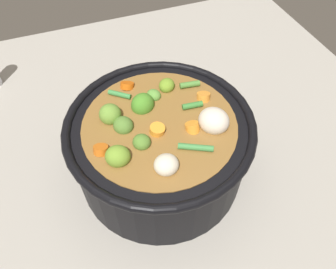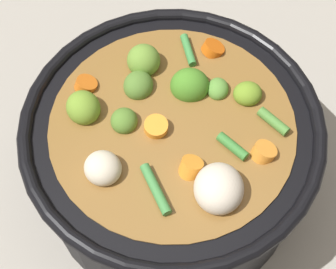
{
  "view_description": "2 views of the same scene",
  "coord_description": "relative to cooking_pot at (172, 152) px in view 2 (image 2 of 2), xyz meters",
  "views": [
    {
      "loc": [
        -0.32,
        0.11,
        0.52
      ],
      "look_at": [
        -0.01,
        -0.01,
        0.11
      ],
      "focal_mm": 34.36,
      "sensor_mm": 36.0,
      "label": 1
    },
    {
      "loc": [
        -0.21,
        -0.16,
        0.58
      ],
      "look_at": [
        -0.0,
        0.0,
        0.12
      ],
      "focal_mm": 54.99,
      "sensor_mm": 36.0,
      "label": 2
    }
  ],
  "objects": [
    {
      "name": "cooking_pot",
      "position": [
        0.0,
        0.0,
        0.0
      ],
      "size": [
        0.31,
        0.31,
        0.16
      ],
      "color": "black",
      "rests_on": "ground_plane"
    },
    {
      "name": "ground_plane",
      "position": [
        0.0,
        -0.0,
        -0.07
      ],
      "size": [
        1.1,
        1.1,
        0.0
      ],
      "primitive_type": "plane",
      "color": "#9E998E"
    }
  ]
}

